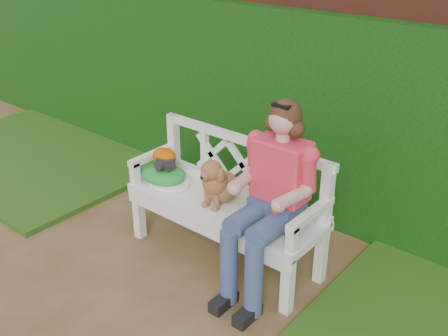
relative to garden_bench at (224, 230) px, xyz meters
The scene contains 11 objects.
ground 0.81m from the garden_bench, 111.42° to the right, with size 60.00×60.00×0.00m, color brown.
brick_wall 1.48m from the garden_bench, 103.56° to the left, with size 10.00×0.30×2.20m, color maroon.
ivy_hedge 1.17m from the garden_bench, 106.52° to the left, with size 10.00×0.18×1.70m, color #175E11.
grass_left 2.70m from the garden_bench, behind, with size 2.60×2.00×0.05m, color black.
garden_bench is the anchor object (origin of this frame).
seated_woman 0.61m from the garden_bench, ahead, with size 0.54×0.72×1.28m, color #EB2E51, non-canonical shape.
dog 0.42m from the garden_bench, 125.31° to the right, with size 0.24×0.33×0.37m, color #955522, non-canonical shape.
tennis_racket 0.59m from the garden_bench, behind, with size 0.66×0.28×0.03m, color white, non-canonical shape.
green_bag 0.65m from the garden_bench, behind, with size 0.38×0.29×0.13m, color green, non-canonical shape.
camera_item 0.67m from the garden_bench, behind, with size 0.12×0.09×0.08m, color black.
baseball_glove 0.73m from the garden_bench, behind, with size 0.21×0.15×0.13m, color #C24B00.
Camera 1 is at (2.38, -1.81, 2.34)m, focal length 42.00 mm.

